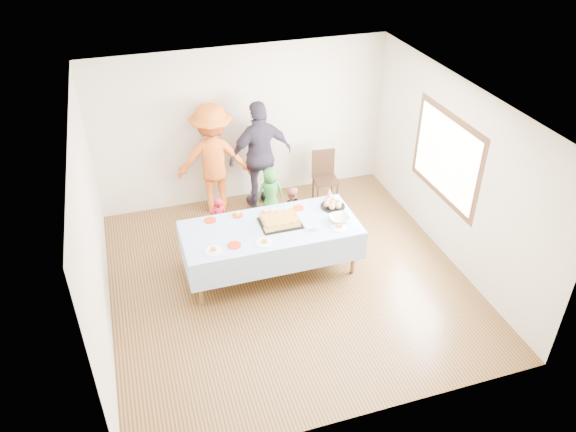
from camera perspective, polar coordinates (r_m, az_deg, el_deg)
name	(u,v)px	position (r m, az deg, el deg)	size (l,w,h in m)	color
ground	(288,278)	(8.23, -0.03, -6.35)	(5.00, 5.00, 0.00)	#432B13
room_walls	(292,171)	(7.25, 0.36, 4.59)	(5.04, 5.04, 2.72)	beige
party_table	(271,230)	(7.95, -1.78, -1.43)	(2.50, 1.10, 0.78)	brown
birthday_cake	(280,221)	(7.96, -0.79, -0.48)	(0.58, 0.45, 0.10)	black
rolls_tray	(333,204)	(8.36, 4.58, 1.19)	(0.37, 0.37, 0.11)	black
punch_bowl	(339,219)	(8.06, 5.25, -0.26)	(0.29, 0.29, 0.07)	silver
party_hat	(330,193)	(8.53, 4.24, 2.31)	(0.11, 0.11, 0.19)	silver
fork_pile	(312,227)	(7.87, 2.46, -1.08)	(0.24, 0.18, 0.07)	white
plate_red_far_a	(210,220)	(8.12, -7.92, -0.44)	(0.18, 0.18, 0.01)	red
plate_red_far_b	(238,215)	(8.18, -5.13, 0.06)	(0.16, 0.16, 0.01)	red
plate_red_far_c	(266,214)	(8.20, -2.20, 0.25)	(0.19, 0.19, 0.01)	red
plate_red_far_d	(298,208)	(8.32, 1.07, 0.84)	(0.16, 0.16, 0.01)	red
plate_red_near	(234,245)	(7.58, -5.49, -2.97)	(0.19, 0.19, 0.01)	red
plate_white_left	(213,251)	(7.52, -7.60, -3.52)	(0.23, 0.23, 0.01)	white
plate_white_mid	(264,243)	(7.60, -2.42, -2.72)	(0.23, 0.23, 0.01)	white
plate_white_right	(339,228)	(7.92, 5.23, -1.18)	(0.23, 0.23, 0.01)	white
dining_chair	(324,173)	(9.80, 3.72, 4.33)	(0.44, 0.44, 0.93)	black
toddler_left	(219,219)	(8.88, -7.02, -0.28)	(0.27, 0.18, 0.75)	red
toddler_mid	(270,193)	(9.34, -1.81, 2.35)	(0.44, 0.29, 0.91)	#287A2C
toddler_right	(291,210)	(8.98, 0.34, 0.64)	(0.40, 0.31, 0.82)	#B56954
adult_left	(214,159)	(9.39, -7.55, 5.77)	(1.24, 0.71, 1.91)	#CB5819
adult_right	(261,156)	(9.44, -2.80, 6.16)	(1.12, 0.47, 1.91)	#322C3C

